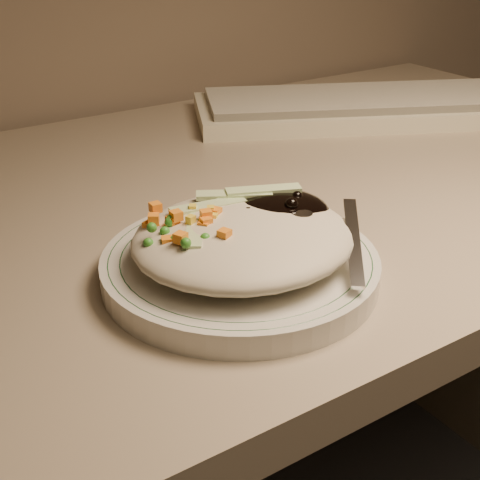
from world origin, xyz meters
TOP-DOWN VIEW (x-y plane):
  - desk at (0.00, 1.38)m, footprint 1.40×0.70m
  - plate at (-0.06, 1.20)m, footprint 0.24×0.24m
  - plate_rim at (-0.06, 1.20)m, footprint 0.23×0.23m
  - meal at (-0.06, 1.20)m, footprint 0.21×0.19m
  - keyboard at (0.36, 1.50)m, footprint 0.52×0.37m

SIDE VIEW (x-z plane):
  - desk at x=0.00m, z-range 0.17..0.91m
  - plate at x=-0.06m, z-range 0.74..0.76m
  - keyboard at x=0.36m, z-range 0.74..0.77m
  - plate_rim at x=-0.06m, z-range 0.76..0.76m
  - meal at x=-0.06m, z-range 0.76..0.81m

